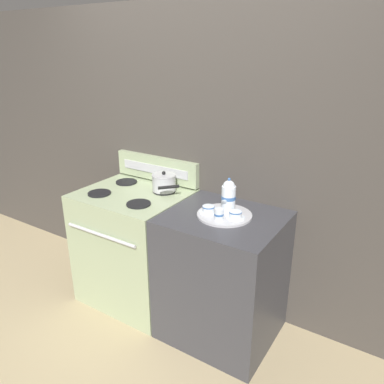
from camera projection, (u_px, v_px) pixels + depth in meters
The scene contains 11 objects.
ground_plane at pixel (176, 310), 2.88m from camera, with size 6.00×6.00×0.00m, color tan.
wall_back at pixel (200, 162), 2.76m from camera, with size 6.00×0.05×2.20m.
stove at pixel (135, 246), 2.90m from camera, with size 0.77×0.68×0.90m.
control_panel at pixel (157, 168), 2.94m from camera, with size 0.76×0.05×0.19m.
side_counter at pixel (222, 276), 2.52m from camera, with size 0.73×0.65×0.89m.
saucepan at pixel (164, 182), 2.74m from camera, with size 0.26×0.26×0.15m.
serving_tray at pixel (224, 215), 2.37m from camera, with size 0.35×0.35×0.01m.
teapot at pixel (228, 196), 2.37m from camera, with size 0.09×0.15×0.22m.
teacup_left at pixel (235, 215), 2.30m from camera, with size 0.12×0.12×0.05m.
teacup_right at pixel (208, 209), 2.37m from camera, with size 0.12×0.12×0.05m.
creamer_jug at pixel (219, 214), 2.27m from camera, with size 0.06×0.06×0.07m.
Camera 1 is at (1.38, -1.92, 1.88)m, focal length 35.00 mm.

